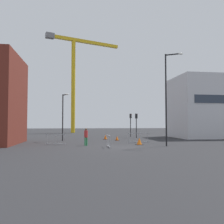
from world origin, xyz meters
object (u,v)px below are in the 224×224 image
Objects in this scene: streetlamp_tall at (168,93)px; pedestrian_walking at (86,136)px; streetlamp_short at (63,113)px; traffic_light_near at (131,121)px; traffic_cone_orange at (117,138)px; traffic_cone_striped at (139,141)px; traffic_light_corner at (136,121)px; traffic_cone_by_barrier at (105,137)px; construction_crane at (75,69)px.

streetlamp_tall is 8.79m from pedestrian_walking.
streetlamp_short is 1.56× the size of traffic_light_near.
traffic_light_near is 6.66× the size of traffic_cone_orange.
traffic_cone_striped is (1.24, -6.25, 0.08)m from traffic_cone_orange.
traffic_light_corner is 0.97× the size of traffic_light_near.
streetlamp_short is 6.63m from traffic_cone_by_barrier.
traffic_cone_striped is (6.80, -31.18, -14.21)m from construction_crane.
traffic_light_corner reaches higher than traffic_cone_striped.
construction_crane is 3.81× the size of streetlamp_short.
traffic_light_corner is at bearing 54.81° from pedestrian_walking.
traffic_light_corner is 5.67m from traffic_cone_by_barrier.
traffic_cone_striped is at bearing -77.70° from construction_crane.
traffic_light_corner is 2.13× the size of pedestrian_walking.
traffic_cone_orange is at bearing -129.31° from traffic_light_corner.
streetlamp_tall reaches higher than streetlamp_short.
traffic_cone_striped is (-2.33, -10.62, -2.08)m from traffic_light_corner.
traffic_light_corner is 5.91× the size of traffic_cone_by_barrier.
traffic_cone_orange is at bearing -0.07° from streetlamp_short.
pedestrian_walking is 2.78× the size of traffic_cone_by_barrier.
traffic_light_near is at bearing 48.36° from traffic_cone_by_barrier.
traffic_cone_striped is at bearing 2.52° from pedestrian_walking.
traffic_cone_orange is at bearing -77.44° from construction_crane.
pedestrian_walking is (-7.65, -10.85, -1.44)m from traffic_light_corner.
traffic_light_corner reaches higher than traffic_cone_by_barrier.
pedestrian_walking is 3.04× the size of traffic_cone_orange.
streetlamp_tall is at bearing -38.74° from streetlamp_short.
construction_crane reaches higher than pedestrian_walking.
traffic_cone_by_barrier is at bearing -155.34° from traffic_light_corner.
construction_crane is 39.58× the size of traffic_cone_orange.
traffic_light_near is (-0.17, 15.45, -2.56)m from streetlamp_tall.
pedestrian_walking is 9.15m from traffic_cone_by_barrier.
traffic_cone_by_barrier is at bearing -79.17° from construction_crane.
streetlamp_short is at bearing 179.93° from traffic_cone_orange.
streetlamp_tall is 12.51× the size of traffic_cone_striped.
traffic_cone_striped is at bearing 140.57° from streetlamp_tall.
traffic_cone_by_barrier is (-4.57, -5.14, -2.19)m from traffic_light_near.
traffic_light_near is (9.98, 7.30, -0.97)m from streetlamp_short.
traffic_light_near is at bearing -63.14° from construction_crane.
construction_crane is at bearing 102.56° from traffic_cone_orange.
streetlamp_tall is 2.40× the size of traffic_light_near.
streetlamp_short is 7.34m from traffic_cone_orange.
traffic_light_near reaches higher than traffic_light_corner.
streetlamp_tall reaches higher than traffic_cone_striped.
pedestrian_walking reaches higher than traffic_cone_by_barrier.
construction_crane is at bearing 102.30° from traffic_cone_striped.
traffic_light_near is at bearing 65.27° from traffic_cone_orange.
traffic_light_corner is 6.03m from traffic_cone_orange.
pedestrian_walking is (1.48, -31.41, -13.57)m from construction_crane.
traffic_cone_by_barrier is (5.41, 2.16, -3.16)m from streetlamp_short.
traffic_light_corner is (10.19, 4.35, -1.03)m from streetlamp_short.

